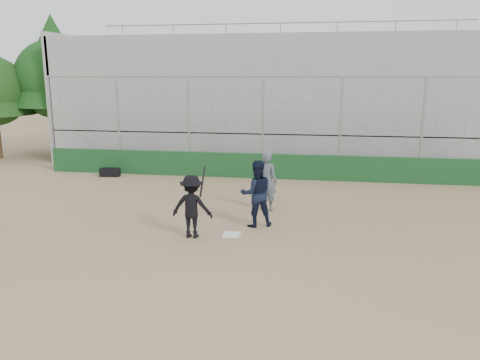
# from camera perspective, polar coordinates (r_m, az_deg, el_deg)

# --- Properties ---
(ground) EXTENTS (90.00, 90.00, 0.00)m
(ground) POSITION_cam_1_polar(r_m,az_deg,el_deg) (12.18, -1.06, -6.71)
(ground) COLOR brown
(ground) RESTS_ON ground
(home_plate) EXTENTS (0.44, 0.44, 0.02)m
(home_plate) POSITION_cam_1_polar(r_m,az_deg,el_deg) (12.18, -1.06, -6.66)
(home_plate) COLOR white
(home_plate) RESTS_ON ground
(backstop) EXTENTS (18.10, 0.25, 4.04)m
(backstop) POSITION_cam_1_polar(r_m,az_deg,el_deg) (18.68, 2.74, 3.13)
(backstop) COLOR #133D1B
(backstop) RESTS_ON ground
(bleachers) EXTENTS (20.25, 6.70, 6.98)m
(bleachers) POSITION_cam_1_polar(r_m,az_deg,el_deg) (23.38, 4.19, 9.86)
(bleachers) COLOR gray
(bleachers) RESTS_ON ground
(tree_left) EXTENTS (4.48, 4.48, 7.00)m
(tree_left) POSITION_cam_1_polar(r_m,az_deg,el_deg) (25.85, -21.69, 12.53)
(tree_left) COLOR #351F13
(tree_left) RESTS_ON ground
(batter_at_plate) EXTENTS (1.06, 0.75, 1.78)m
(batter_at_plate) POSITION_cam_1_polar(r_m,az_deg,el_deg) (11.87, -5.88, -3.22)
(batter_at_plate) COLOR black
(batter_at_plate) RESTS_ON ground
(catcher_crouched) EXTENTS (1.09, 0.98, 1.23)m
(catcher_crouched) POSITION_cam_1_polar(r_m,az_deg,el_deg) (12.69, 2.02, -3.02)
(catcher_crouched) COLOR black
(catcher_crouched) RESTS_ON ground
(umpire) EXTENTS (0.78, 0.66, 1.64)m
(umpire) POSITION_cam_1_polar(r_m,az_deg,el_deg) (14.21, 3.28, -0.46)
(umpire) COLOR #4D5661
(umpire) RESTS_ON ground
(equipment_bag) EXTENTS (0.81, 0.40, 0.38)m
(equipment_bag) POSITION_cam_1_polar(r_m,az_deg,el_deg) (19.83, -15.57, 0.91)
(equipment_bag) COLOR black
(equipment_bag) RESTS_ON ground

